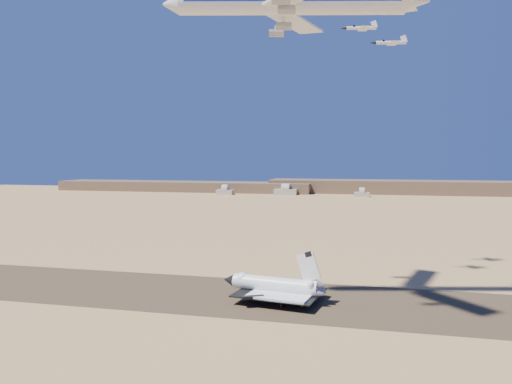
% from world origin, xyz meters
% --- Properties ---
extents(ground, '(1200.00, 1200.00, 0.00)m').
position_xyz_m(ground, '(0.00, 0.00, 0.00)').
color(ground, tan).
rests_on(ground, ground).
extents(runway, '(600.00, 50.00, 0.06)m').
position_xyz_m(runway, '(0.00, 0.00, 0.03)').
color(runway, brown).
rests_on(runway, ground).
extents(ridgeline, '(960.00, 90.00, 18.00)m').
position_xyz_m(ridgeline, '(65.32, 527.31, 7.63)').
color(ridgeline, brown).
rests_on(ridgeline, ground).
extents(hangars, '(200.50, 29.50, 30.00)m').
position_xyz_m(hangars, '(-64.00, 478.43, 4.83)').
color(hangars, '#B6B3A1').
rests_on(hangars, ground).
extents(shuttle, '(37.74, 26.83, 18.55)m').
position_xyz_m(shuttle, '(22.97, -2.33, 4.99)').
color(shuttle, white).
rests_on(shuttle, runway).
extents(carrier_747, '(86.54, 65.27, 21.52)m').
position_xyz_m(carrier_747, '(27.20, -8.77, 99.60)').
color(carrier_747, white).
extents(crew_a, '(0.52, 0.71, 1.81)m').
position_xyz_m(crew_a, '(31.11, -7.91, 0.97)').
color(crew_a, '#DC5F0C').
rests_on(crew_a, runway).
extents(crew_b, '(0.74, 0.89, 1.59)m').
position_xyz_m(crew_b, '(27.05, -10.74, 0.85)').
color(crew_b, '#DC5F0C').
rests_on(crew_b, runway).
extents(crew_c, '(1.08, 0.93, 1.64)m').
position_xyz_m(crew_c, '(33.92, -9.73, 0.88)').
color(crew_c, '#DC5F0C').
rests_on(crew_c, runway).
extents(chase_jet_e, '(14.66, 8.31, 3.69)m').
position_xyz_m(chase_jet_e, '(50.11, 35.06, 101.46)').
color(chase_jet_e, white).
extents(chase_jet_f, '(16.18, 9.21, 4.08)m').
position_xyz_m(chase_jet_f, '(62.04, 56.04, 99.73)').
color(chase_jet_f, white).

